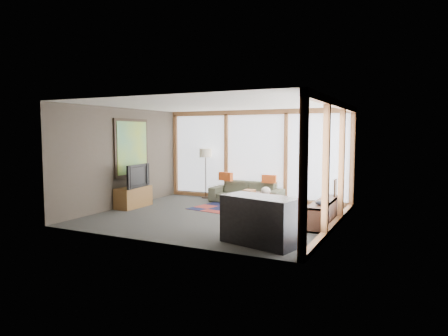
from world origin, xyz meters
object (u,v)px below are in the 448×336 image
at_px(bookshelf, 324,212).
at_px(bar_counter, 260,220).
at_px(tv_console, 133,197).
at_px(floor_lamp, 206,173).
at_px(coffee_table, 261,203).
at_px(television, 135,176).
at_px(sofa, 246,192).

xyz_separation_m(bookshelf, bar_counter, (-0.65, -2.13, 0.18)).
bearing_deg(tv_console, floor_lamp, 65.60).
xyz_separation_m(tv_console, bar_counter, (4.25, -1.84, 0.16)).
xyz_separation_m(coffee_table, television, (-3.10, -1.02, 0.63)).
bearing_deg(tv_console, bookshelf, 3.35).
bearing_deg(bar_counter, television, 171.00).
bearing_deg(sofa, bookshelf, -31.82).
relative_size(sofa, television, 1.93).
height_order(coffee_table, television, television).
bearing_deg(coffee_table, bar_counter, -69.41).
bearing_deg(bar_counter, floor_lamp, 143.62).
height_order(sofa, floor_lamp, floor_lamp).
bearing_deg(television, bookshelf, -93.86).
height_order(floor_lamp, bookshelf, floor_lamp).
bearing_deg(sofa, coffee_table, -48.64).
relative_size(floor_lamp, tv_console, 1.40).
height_order(floor_lamp, television, floor_lamp).
bearing_deg(tv_console, television, -23.21).
xyz_separation_m(floor_lamp, coffee_table, (2.20, -1.18, -0.53)).
height_order(tv_console, bar_counter, bar_counter).
height_order(bookshelf, tv_console, tv_console).
height_order(television, bar_counter, television).
bearing_deg(tv_console, bar_counter, -23.44).
distance_m(floor_lamp, coffee_table, 2.55).
xyz_separation_m(floor_lamp, tv_console, (-0.98, -2.16, -0.48)).
bearing_deg(bar_counter, bookshelf, 87.37).
relative_size(coffee_table, television, 1.19).
bearing_deg(bookshelf, television, -176.15).
height_order(coffee_table, bar_counter, bar_counter).
distance_m(tv_console, television, 0.58).
height_order(sofa, tv_console, sofa).
distance_m(coffee_table, bar_counter, 3.03).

